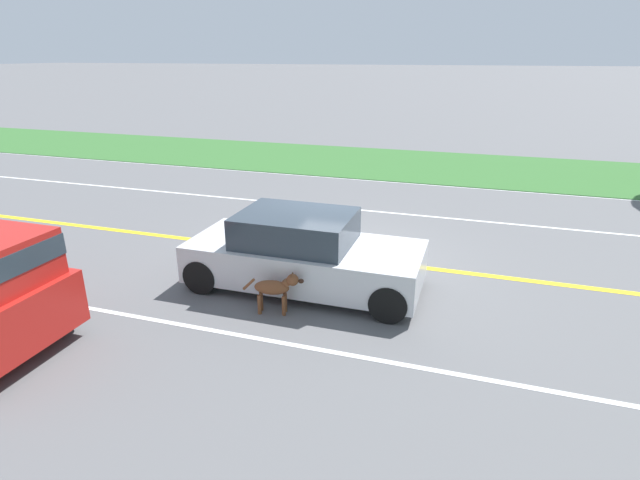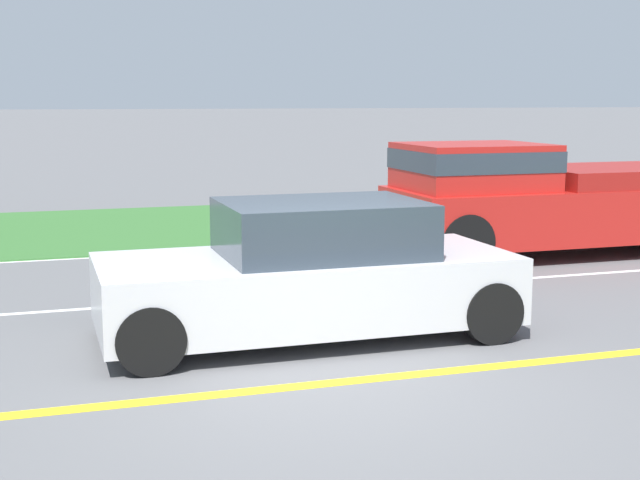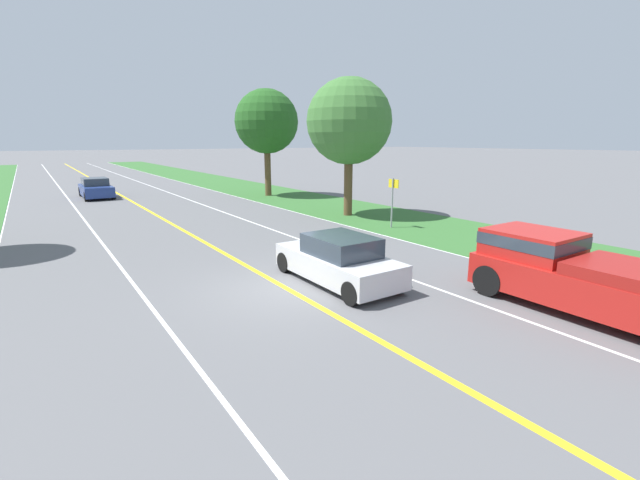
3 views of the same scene
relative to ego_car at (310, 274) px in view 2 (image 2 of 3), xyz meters
The scene contains 8 objects.
ground_plane 1.72m from the ego_car, 166.60° to the left, with size 400.00×400.00×0.00m, color #5B5B5E.
centre_divider_line 1.72m from the ego_car, 166.60° to the left, with size 0.18×160.00×0.01m, color yellow.
lane_edge_line_right 5.50m from the ego_car, ahead, with size 0.14×160.00×0.01m, color white.
lane_dash_same_dir 2.09m from the ego_car, 10.71° to the left, with size 0.10×160.00×0.01m, color white.
grass_verge_right 8.48m from the ego_car, ahead, with size 6.00×160.00×0.03m, color #33662D.
ego_car is the anchor object (origin of this frame).
dog 1.12m from the ego_car, ahead, with size 0.34×1.03×0.74m.
pickup_truck 6.21m from the ego_car, 54.61° to the right, with size 2.08×5.50×1.77m.
Camera 2 is at (-7.07, 2.28, 2.46)m, focal length 50.00 mm.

